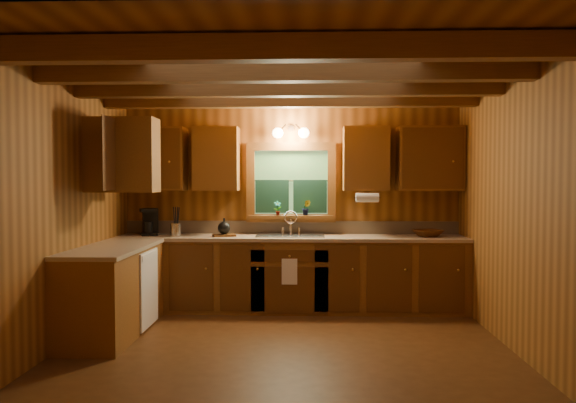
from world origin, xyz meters
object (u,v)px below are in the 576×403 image
(cutting_board, at_px, (224,235))
(wicker_basket, at_px, (428,233))
(sink, at_px, (290,240))
(coffee_maker, at_px, (149,222))

(cutting_board, xyz_separation_m, wicker_basket, (2.45, 0.04, 0.03))
(cutting_board, distance_m, wicker_basket, 2.45)
(sink, height_order, wicker_basket, sink)
(sink, xyz_separation_m, wicker_basket, (1.65, -0.02, 0.09))
(sink, relative_size, coffee_maker, 2.49)
(wicker_basket, bearing_deg, coffee_maker, 178.70)
(sink, bearing_deg, coffee_maker, 178.19)
(sink, distance_m, coffee_maker, 1.76)
(coffee_maker, bearing_deg, sink, -25.57)
(cutting_board, bearing_deg, wicker_basket, -15.67)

